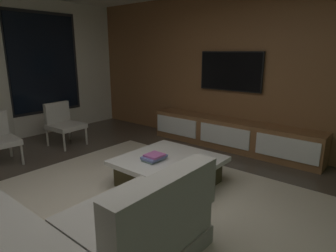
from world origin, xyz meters
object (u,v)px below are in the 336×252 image
Objects in this scene: book_stack_on_coffee_table at (154,157)px; mounted_tv at (230,71)px; sectional_couch at (12,239)px; media_console at (232,135)px; accent_chair_near_window at (63,122)px; coffee_table at (169,171)px.

book_stack_on_coffee_table is 0.25× the size of mounted_tv.
book_stack_on_coffee_table is 2.36m from mounted_tv.
sectional_couch is 3.77m from media_console.
sectional_couch is at bearing -127.61° from accent_chair_near_window.
accent_chair_near_window is at bearing 124.52° from media_console.
mounted_tv is (2.16, 0.13, 0.95)m from book_stack_on_coffee_table.
media_console is at bearing 1.25° from sectional_couch.
mounted_tv reaches higher than media_console.
sectional_couch reaches higher than coffee_table.
sectional_couch is 3.21× the size of accent_chair_near_window.
sectional_couch is 0.81× the size of media_console.
coffee_table is 1.82m from media_console.
mounted_tv reaches higher than coffee_table.
media_console is at bearing 1.22° from coffee_table.
media_console is at bearing -2.02° from book_stack_on_coffee_table.
coffee_table is 1.49× the size of accent_chair_near_window.
book_stack_on_coffee_table is at bearing 146.63° from coffee_table.
sectional_couch is 1.80m from book_stack_on_coffee_table.
coffee_table is 2.32m from mounted_tv.
book_stack_on_coffee_table is at bearing -95.34° from accent_chair_near_window.
mounted_tv reaches higher than sectional_couch.
mounted_tv is (1.93, -2.34, 0.92)m from accent_chair_near_window.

